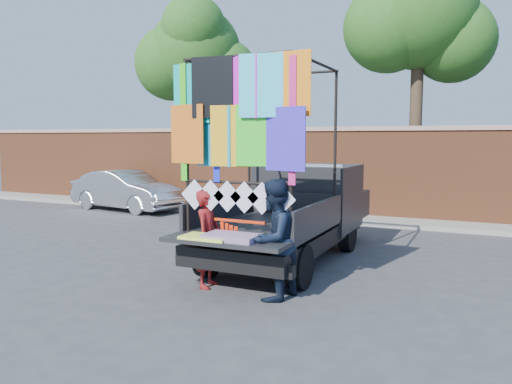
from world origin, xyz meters
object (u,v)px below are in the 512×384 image
at_px(sedan, 126,190).
at_px(pickup_truck, 299,210).
at_px(woman, 208,238).
at_px(man, 274,240).

bearing_deg(sedan, pickup_truck, -106.83).
bearing_deg(woman, pickup_truck, -17.49).
distance_m(sedan, woman, 8.92).
relative_size(pickup_truck, sedan, 1.44).
distance_m(pickup_truck, sedan, 7.85).
xyz_separation_m(woman, man, (1.14, -0.11, 0.10)).
bearing_deg(woman, sedan, 40.92).
xyz_separation_m(sedan, woman, (6.58, -6.03, 0.13)).
bearing_deg(sedan, man, -119.93).
bearing_deg(pickup_truck, sedan, 154.59).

